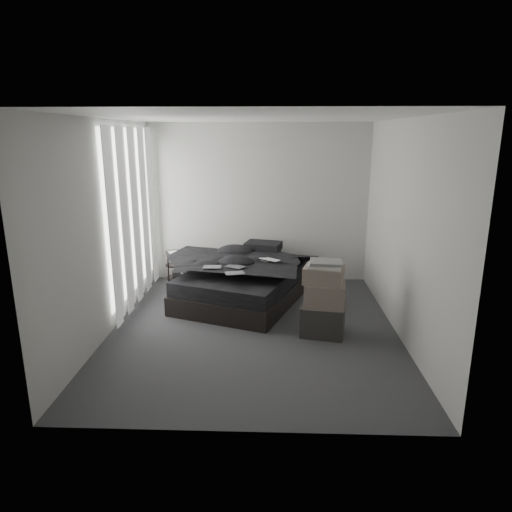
{
  "coord_description": "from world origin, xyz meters",
  "views": [
    {
      "loc": [
        0.23,
        -5.4,
        2.42
      ],
      "look_at": [
        0.0,
        0.8,
        0.75
      ],
      "focal_mm": 32.0,
      "sensor_mm": 36.0,
      "label": 1
    }
  ],
  "objects_px": {
    "bed": "(244,292)",
    "box_lower": "(323,320)",
    "laptop": "(268,256)",
    "side_stand": "(176,271)"
  },
  "relations": [
    {
      "from": "side_stand",
      "to": "bed",
      "type": "bearing_deg",
      "value": -24.41
    },
    {
      "from": "laptop",
      "to": "box_lower",
      "type": "distance_m",
      "value": 1.39
    },
    {
      "from": "laptop",
      "to": "side_stand",
      "type": "xyz_separation_m",
      "value": [
        -1.47,
        0.58,
        -0.42
      ]
    },
    {
      "from": "side_stand",
      "to": "box_lower",
      "type": "relative_size",
      "value": 1.16
    },
    {
      "from": "laptop",
      "to": "box_lower",
      "type": "bearing_deg",
      "value": -18.6
    },
    {
      "from": "bed",
      "to": "side_stand",
      "type": "relative_size",
      "value": 3.26
    },
    {
      "from": "side_stand",
      "to": "box_lower",
      "type": "distance_m",
      "value": 2.73
    },
    {
      "from": "bed",
      "to": "side_stand",
      "type": "xyz_separation_m",
      "value": [
        -1.11,
        0.5,
        0.17
      ]
    },
    {
      "from": "bed",
      "to": "box_lower",
      "type": "distance_m",
      "value": 1.57
    },
    {
      "from": "bed",
      "to": "laptop",
      "type": "xyz_separation_m",
      "value": [
        0.36,
        -0.08,
        0.59
      ]
    }
  ]
}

